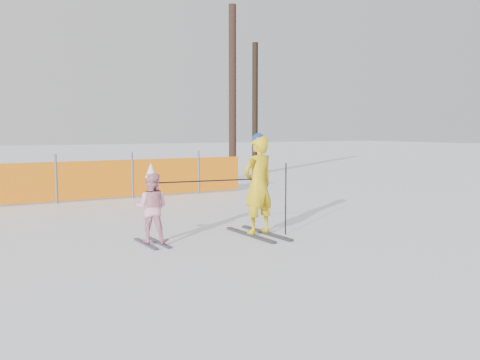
# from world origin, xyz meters

# --- Properties ---
(ground) EXTENTS (120.00, 120.00, 0.00)m
(ground) POSITION_xyz_m (0.00, 0.00, 0.00)
(ground) COLOR white
(ground) RESTS_ON ground
(adult) EXTENTS (0.68, 1.52, 1.80)m
(adult) POSITION_xyz_m (0.39, 0.53, 0.90)
(adult) COLOR black
(adult) RESTS_ON ground
(child) EXTENTS (0.70, 0.95, 1.32)m
(child) POSITION_xyz_m (-1.49, 0.79, 0.61)
(child) COLOR black
(child) RESTS_ON ground
(ski_poles) EXTENTS (2.23, 0.47, 1.27)m
(ski_poles) POSITION_xyz_m (0.05, 0.52, 0.84)
(ski_poles) COLOR black
(ski_poles) RESTS_ON ground
(tree_trunks) EXTENTS (2.26, 1.84, 6.50)m
(tree_trunks) POSITION_xyz_m (6.31, 10.94, 3.05)
(tree_trunks) COLOR black
(tree_trunks) RESTS_ON ground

